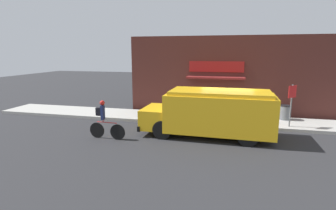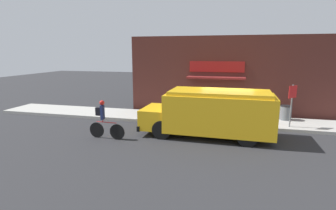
{
  "view_description": "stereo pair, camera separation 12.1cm",
  "coord_description": "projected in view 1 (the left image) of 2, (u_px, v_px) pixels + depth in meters",
  "views": [
    {
      "loc": [
        0.15,
        -13.34,
        3.83
      ],
      "look_at": [
        -3.01,
        -0.2,
        1.1
      ],
      "focal_mm": 28.0,
      "sensor_mm": 36.0,
      "label": 1
    },
    {
      "loc": [
        0.27,
        -13.31,
        3.83
      ],
      "look_at": [
        -3.01,
        -0.2,
        1.1
      ],
      "focal_mm": 28.0,
      "sensor_mm": 36.0,
      "label": 2
    }
  ],
  "objects": [
    {
      "name": "ground_plane",
      "position": [
        226.0,
        128.0,
        13.51
      ],
      "size": [
        70.0,
        70.0,
        0.0
      ],
      "primitive_type": "plane",
      "color": "#2B2B2D"
    },
    {
      "name": "trash_bin",
      "position": [
        285.0,
        112.0,
        14.52
      ],
      "size": [
        0.62,
        0.62,
        0.79
      ],
      "color": "slate",
      "rests_on": "sidewalk"
    },
    {
      "name": "stop_sign_post",
      "position": [
        292.0,
        99.0,
        12.91
      ],
      "size": [
        0.45,
        0.45,
        2.13
      ],
      "color": "slate",
      "rests_on": "sidewalk"
    },
    {
      "name": "cyclist",
      "position": [
        104.0,
        121.0,
        11.68
      ],
      "size": [
        1.74,
        0.22,
        1.75
      ],
      "rotation": [
        0.0,
        0.0,
        -0.05
      ],
      "color": "black",
      "rests_on": "ground_plane"
    },
    {
      "name": "school_bus",
      "position": [
        212.0,
        112.0,
        11.96
      ],
      "size": [
        6.0,
        2.77,
        2.15
      ],
      "rotation": [
        0.0,
        0.0,
        -0.02
      ],
      "color": "yellow",
      "rests_on": "ground_plane"
    },
    {
      "name": "sidewalk",
      "position": [
        226.0,
        121.0,
        14.65
      ],
      "size": [
        28.0,
        2.43,
        0.16
      ],
      "color": "#ADAAA3",
      "rests_on": "ground_plane"
    },
    {
      "name": "storefront",
      "position": [
        228.0,
        76.0,
        15.75
      ],
      "size": [
        12.3,
        1.01,
        4.81
      ],
      "color": "#4C231E",
      "rests_on": "ground_plane"
    }
  ]
}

